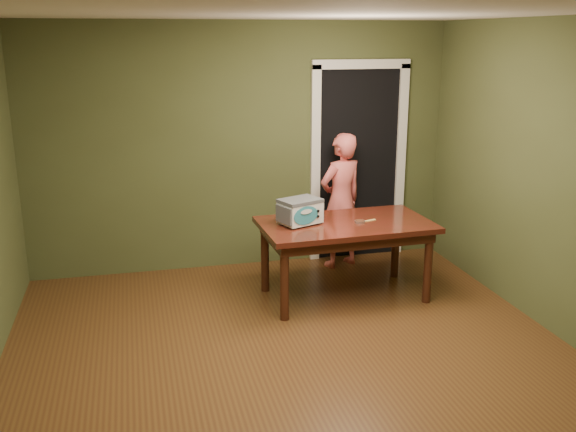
{
  "coord_description": "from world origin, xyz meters",
  "views": [
    {
      "loc": [
        -1.13,
        -4.14,
        2.45
      ],
      "look_at": [
        0.13,
        1.0,
        0.95
      ],
      "focal_mm": 40.0,
      "sensor_mm": 36.0,
      "label": 1
    }
  ],
  "objects": [
    {
      "name": "baking_pan",
      "position": [
        0.9,
        1.3,
        0.76
      ],
      "size": [
        0.1,
        0.1,
        0.02
      ],
      "color": "silver",
      "rests_on": "dining_table"
    },
    {
      "name": "doorway",
      "position": [
        1.3,
        2.78,
        1.06
      ],
      "size": [
        1.1,
        0.66,
        2.25
      ],
      "color": "black",
      "rests_on": "ground"
    },
    {
      "name": "toy_oven",
      "position": [
        0.34,
        1.39,
        0.88
      ],
      "size": [
        0.45,
        0.38,
        0.24
      ],
      "rotation": [
        0.0,
        0.0,
        0.39
      ],
      "color": "#4C4F54",
      "rests_on": "dining_table"
    },
    {
      "name": "room_shell",
      "position": [
        0.0,
        0.0,
        1.71
      ],
      "size": [
        4.52,
        5.02,
        2.61
      ],
      "color": "#454E29",
      "rests_on": "ground"
    },
    {
      "name": "child",
      "position": [
        1.01,
        2.2,
        0.73
      ],
      "size": [
        0.62,
        0.52,
        1.46
      ],
      "primitive_type": "imported",
      "rotation": [
        0.0,
        0.0,
        3.5
      ],
      "color": "#DE5E5B",
      "rests_on": "floor"
    },
    {
      "name": "floor",
      "position": [
        0.0,
        0.0,
        0.0
      ],
      "size": [
        5.0,
        5.0,
        0.0
      ],
      "primitive_type": "plane",
      "color": "#533417",
      "rests_on": "ground"
    },
    {
      "name": "spatula",
      "position": [
        0.99,
        1.33,
        0.75
      ],
      "size": [
        0.18,
        0.08,
        0.01
      ],
      "primitive_type": "cube",
      "rotation": [
        0.0,
        0.0,
        0.3
      ],
      "color": "#E6BF64",
      "rests_on": "dining_table"
    },
    {
      "name": "dining_table",
      "position": [
        0.78,
        1.35,
        0.65
      ],
      "size": [
        1.64,
        0.96,
        0.75
      ],
      "rotation": [
        0.0,
        0.0,
        0.04
      ],
      "color": "#3A180D",
      "rests_on": "floor"
    }
  ]
}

